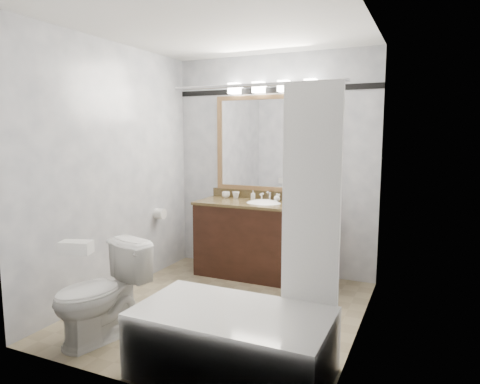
# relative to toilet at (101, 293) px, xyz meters

# --- Properties ---
(room) EXTENTS (2.42, 2.62, 2.52)m
(room) POSITION_rel_toilet_xyz_m (0.62, 0.89, 0.87)
(room) COLOR gray
(room) RESTS_ON ground
(vanity) EXTENTS (1.53, 0.58, 0.97)m
(vanity) POSITION_rel_toilet_xyz_m (0.62, 1.91, 0.06)
(vanity) COLOR black
(vanity) RESTS_ON ground
(mirror) EXTENTS (1.40, 0.04, 1.10)m
(mirror) POSITION_rel_toilet_xyz_m (0.62, 2.18, 1.12)
(mirror) COLOR #9B7146
(mirror) RESTS_ON room
(vanity_light_bar) EXTENTS (1.02, 0.14, 0.12)m
(vanity_light_bar) POSITION_rel_toilet_xyz_m (0.62, 2.12, 1.76)
(vanity_light_bar) COLOR silver
(vanity_light_bar) RESTS_ON room
(accent_stripe) EXTENTS (2.40, 0.01, 0.06)m
(accent_stripe) POSITION_rel_toilet_xyz_m (0.62, 2.19, 1.72)
(accent_stripe) COLOR black
(accent_stripe) RESTS_ON room
(bathtub) EXTENTS (1.30, 0.75, 1.96)m
(bathtub) POSITION_rel_toilet_xyz_m (1.17, -0.00, -0.10)
(bathtub) COLOR white
(bathtub) RESTS_ON ground
(tp_roll) EXTENTS (0.11, 0.12, 0.12)m
(tp_roll) POSITION_rel_toilet_xyz_m (-0.52, 1.56, 0.32)
(tp_roll) COLOR white
(tp_roll) RESTS_ON room
(toilet) EXTENTS (0.61, 0.83, 0.76)m
(toilet) POSITION_rel_toilet_xyz_m (0.00, 0.00, 0.00)
(toilet) COLOR white
(toilet) RESTS_ON ground
(tissue_box) EXTENTS (0.25, 0.19, 0.09)m
(tissue_box) POSITION_rel_toilet_xyz_m (0.00, -0.23, 0.42)
(tissue_box) COLOR white
(tissue_box) RESTS_ON toilet
(coffee_maker) EXTENTS (0.19, 0.24, 0.37)m
(coffee_maker) POSITION_rel_toilet_xyz_m (1.09, 1.98, 0.66)
(coffee_maker) COLOR black
(coffee_maker) RESTS_ON vanity
(cup_left) EXTENTS (0.11, 0.11, 0.07)m
(cup_left) POSITION_rel_toilet_xyz_m (0.07, 2.08, 0.51)
(cup_left) COLOR white
(cup_left) RESTS_ON vanity
(cup_right) EXTENTS (0.10, 0.10, 0.08)m
(cup_right) POSITION_rel_toilet_xyz_m (0.20, 2.10, 0.51)
(cup_right) COLOR white
(cup_right) RESTS_ON vanity
(soap_bottle_a) EXTENTS (0.06, 0.06, 0.11)m
(soap_bottle_a) POSITION_rel_toilet_xyz_m (0.42, 2.08, 0.53)
(soap_bottle_a) COLOR white
(soap_bottle_a) RESTS_ON vanity
(soap_bottle_b) EXTENTS (0.09, 0.09, 0.09)m
(soap_bottle_b) POSITION_rel_toilet_xyz_m (0.72, 2.07, 0.52)
(soap_bottle_b) COLOR white
(soap_bottle_b) RESTS_ON vanity
(soap_bar) EXTENTS (0.08, 0.05, 0.02)m
(soap_bar) POSITION_rel_toilet_xyz_m (0.61, 2.03, 0.48)
(soap_bar) COLOR beige
(soap_bar) RESTS_ON vanity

